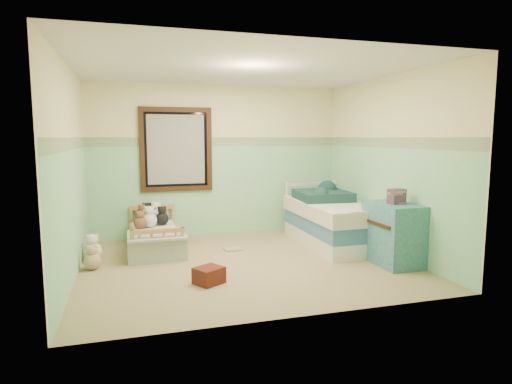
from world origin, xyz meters
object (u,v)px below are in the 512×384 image
object	(u,v)px
toddler_bed_frame	(155,243)
dresser	(393,234)
floor_book	(233,249)
plush_floor_cream	(93,251)
twin_bed_frame	(333,237)
plush_floor_tan	(92,261)
red_pillow	(209,275)

from	to	relation	value
toddler_bed_frame	dresser	xyz separation A→B (m)	(2.95, -1.60, 0.31)
toddler_bed_frame	floor_book	xyz separation A→B (m)	(1.10, -0.36, -0.08)
toddler_bed_frame	plush_floor_cream	xyz separation A→B (m)	(-0.84, -0.35, 0.03)
toddler_bed_frame	twin_bed_frame	size ratio (longest dim) A/B	0.77
toddler_bed_frame	plush_floor_cream	distance (m)	0.91
plush_floor_tan	floor_book	bearing A→B (deg)	12.53
plush_floor_tan	twin_bed_frame	distance (m)	3.49
twin_bed_frame	plush_floor_tan	bearing A→B (deg)	-174.69
plush_floor_tan	floor_book	xyz separation A→B (m)	(1.91, 0.42, -0.09)
red_pillow	floor_book	xyz separation A→B (m)	(0.60, 1.34, -0.08)
plush_floor_tan	plush_floor_cream	bearing A→B (deg)	93.18
plush_floor_tan	red_pillow	world-z (taller)	plush_floor_tan
toddler_bed_frame	plush_floor_cream	bearing A→B (deg)	-157.45
twin_bed_frame	floor_book	bearing A→B (deg)	176.29
floor_book	plush_floor_tan	bearing A→B (deg)	-169.21
plush_floor_cream	twin_bed_frame	distance (m)	3.50
plush_floor_tan	dresser	xyz separation A→B (m)	(3.77, -0.81, 0.29)
toddler_bed_frame	dresser	bearing A→B (deg)	-28.46
floor_book	twin_bed_frame	bearing A→B (deg)	-5.45
twin_bed_frame	red_pillow	distance (m)	2.49
plush_floor_tan	twin_bed_frame	xyz separation A→B (m)	(3.48, 0.32, 0.00)
plush_floor_tan	dresser	distance (m)	3.86
red_pillow	floor_book	bearing A→B (deg)	66.02
floor_book	dresser	bearing A→B (deg)	-35.49
plush_floor_cream	twin_bed_frame	bearing A→B (deg)	-1.87
plush_floor_tan	red_pillow	xyz separation A→B (m)	(1.31, -0.92, -0.01)
twin_bed_frame	floor_book	xyz separation A→B (m)	(-1.56, 0.10, -0.10)
dresser	red_pillow	bearing A→B (deg)	-177.60
plush_floor_cream	red_pillow	bearing A→B (deg)	-45.35
plush_floor_tan	twin_bed_frame	bearing A→B (deg)	5.31
twin_bed_frame	dresser	bearing A→B (deg)	-75.69
plush_floor_cream	red_pillow	world-z (taller)	plush_floor_cream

